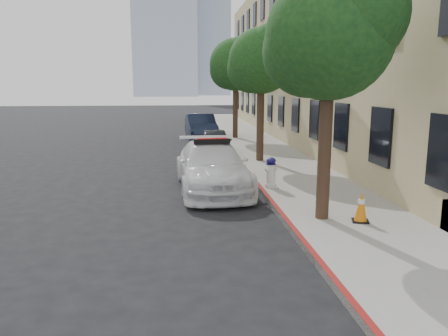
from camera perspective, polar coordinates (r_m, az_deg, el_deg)
The scene contains 13 objects.
ground at distance 11.94m, azimuth -3.88°, elevation -4.77°, with size 120.00×120.00×0.00m, color black.
sidewalk at distance 22.09m, azimuth 4.59°, elevation 2.62°, with size 3.20×50.00×0.15m, color gray.
curb_strip at distance 21.86m, azimuth 0.61°, elevation 2.57°, with size 0.12×50.00×0.15m, color maroon.
building at distance 28.23m, azimuth 14.45°, elevation 14.11°, with size 8.00×36.00×10.00m, color tan.
tower_right at distance 148.00m, azimuth -2.24°, elevation 18.06°, with size 14.00×14.00×44.00m, color #9EA8B7.
tree_near at distance 10.10m, azimuth 13.82°, elevation 16.60°, with size 2.92×2.82×5.62m.
tree_mid at distance 17.82m, azimuth 4.99°, elevation 13.84°, with size 2.77×2.64×5.43m.
tree_far at distance 25.73m, azimuth 1.59°, elevation 13.42°, with size 3.10×3.00×5.81m.
police_car at distance 13.42m, azimuth -1.58°, elevation 0.21°, with size 2.29×5.14×1.61m.
parked_car_mid at distance 19.76m, azimuth -1.23°, elevation 3.32°, with size 1.50×3.72×1.27m, color #202428.
parked_car_far at distance 26.21m, azimuth -3.07°, elevation 5.41°, with size 1.60×4.58×1.51m, color black.
fire_hydrant at distance 13.22m, azimuth 6.15°, elevation -0.62°, with size 0.39×0.35×0.92m.
traffic_cone at distance 10.34m, azimuth 17.48°, elevation -4.88°, with size 0.45×0.45×0.69m.
Camera 1 is at (-0.36, -11.50, 3.19)m, focal length 35.00 mm.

